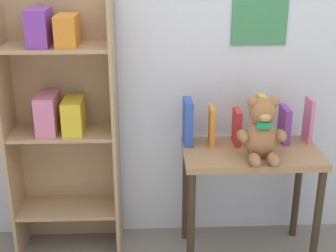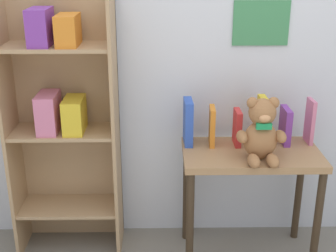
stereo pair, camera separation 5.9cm
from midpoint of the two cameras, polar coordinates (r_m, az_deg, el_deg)
name	(u,v)px [view 2 (the right image)]	position (r m, az deg, el deg)	size (l,w,h in m)	color
wall_back	(211,19)	(2.51, 6.00, 12.86)	(4.80, 0.07, 2.50)	silver
bookshelf_side	(63,114)	(2.50, -11.98, 1.42)	(0.56, 0.28, 1.39)	tan
display_table	(250,170)	(2.47, 10.69, -5.25)	(0.70, 0.39, 0.63)	#9E754C
teddy_bear	(261,132)	(2.29, 12.05, -0.72)	(0.24, 0.22, 0.31)	#99663D
book_standing_blue	(188,122)	(2.44, 3.17, 0.49)	(0.04, 0.14, 0.24)	#2D51B7
book_standing_orange	(213,126)	(2.44, 6.18, -0.01)	(0.03, 0.12, 0.20)	orange
book_standing_red	(237,128)	(2.46, 9.13, -0.19)	(0.03, 0.12, 0.19)	red
book_standing_yellow	(262,120)	(2.49, 12.01, 0.70)	(0.04, 0.10, 0.26)	gold
book_standing_purple	(285,126)	(2.54, 14.77, 0.04)	(0.03, 0.14, 0.19)	purple
book_standing_pink	(310,121)	(2.57, 17.54, 0.55)	(0.02, 0.11, 0.24)	#D17093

